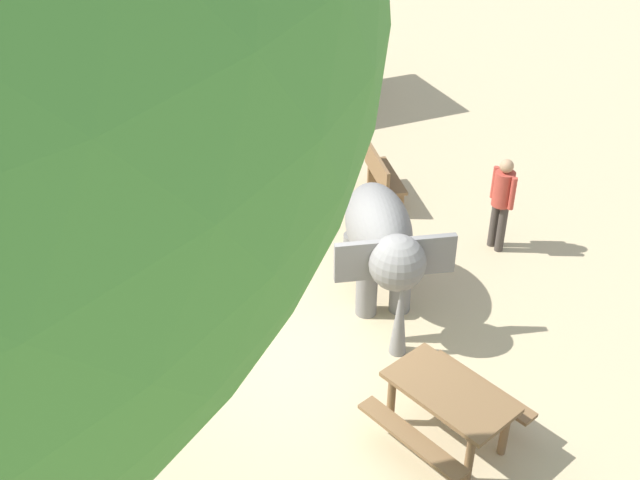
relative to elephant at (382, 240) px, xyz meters
name	(u,v)px	position (x,y,z in m)	size (l,w,h in m)	color
ground_plane	(317,355)	(-1.33, -0.74, -1.08)	(60.00, 60.00, 0.00)	tan
elephant	(382,240)	(0.00, 0.00, 0.00)	(1.72, 2.46, 1.69)	slate
person_handler	(502,198)	(2.41, 0.52, -0.13)	(0.32, 0.51, 1.62)	#3F3833
wooden_bench	(382,176)	(1.43, 2.70, -0.61)	(0.66, 1.45, 0.88)	brown
picnic_table_near	(448,402)	(-0.50, -2.70, -0.49)	(1.87, 1.88, 0.78)	brown
market_stall_red	(57,87)	(-3.47, 7.59, 0.06)	(2.50, 2.50, 2.52)	#59514C
market_stall_orange	(182,68)	(-0.87, 7.59, 0.06)	(2.50, 2.50, 2.52)	#59514C
market_stall_white	(295,51)	(1.73, 7.59, 0.06)	(2.50, 2.50, 2.52)	#59514C
feed_bucket	(201,284)	(-2.37, 1.25, -0.92)	(0.36, 0.36, 0.32)	gray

